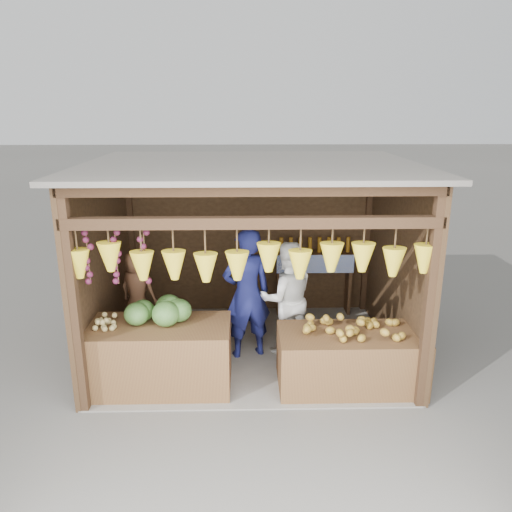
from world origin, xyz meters
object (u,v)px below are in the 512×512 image
at_px(counter_left, 161,356).
at_px(counter_right, 350,360).
at_px(man_standing, 247,294).
at_px(woman_standing, 287,298).
at_px(vendor_seated, 138,290).

bearing_deg(counter_left, counter_right, -0.90).
bearing_deg(counter_right, man_standing, 146.84).
relative_size(woman_standing, vendor_seated, 1.44).
distance_m(counter_right, man_standing, 1.61).
bearing_deg(woman_standing, counter_left, 19.65).
height_order(counter_right, man_standing, man_standing).
relative_size(man_standing, woman_standing, 1.13).
bearing_deg(woman_standing, man_standing, 1.32).
bearing_deg(man_standing, counter_right, 129.10).
xyz_separation_m(woman_standing, vendor_seated, (-2.08, 0.16, 0.08)).
bearing_deg(woman_standing, vendor_seated, -13.72).
xyz_separation_m(counter_right, woman_standing, (-0.71, 0.93, 0.45)).
height_order(woman_standing, vendor_seated, woman_standing).
distance_m(counter_left, counter_right, 2.33).
height_order(counter_left, woman_standing, woman_standing).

